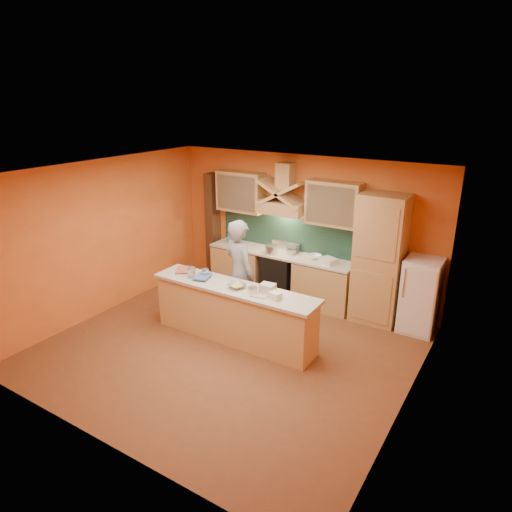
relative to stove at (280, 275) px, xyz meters
The scene contains 36 objects.
floor 2.27m from the stove, 82.23° to the right, with size 5.50×5.00×0.01m, color brown.
ceiling 3.23m from the stove, 82.23° to the right, with size 5.50×5.00×0.01m, color white.
wall_back 1.04m from the stove, 45.00° to the left, with size 5.50×0.02×2.80m, color orange.
wall_front 4.80m from the stove, 86.35° to the right, with size 5.50×0.02×2.80m, color orange.
wall_left 3.43m from the stove, 138.08° to the right, with size 0.02×5.00×2.80m, color orange.
wall_right 3.88m from the stove, 35.80° to the right, with size 0.02×5.00×2.80m, color orange.
base_cabinet_left 0.95m from the stove, behind, with size 1.10×0.60×0.86m, color tan.
base_cabinet_right 0.95m from the stove, ahead, with size 1.10×0.60×0.86m, color tan.
counter_top 0.45m from the stove, behind, with size 3.00×0.62×0.04m, color beige.
stove is the anchor object (origin of this frame).
backsplash 0.85m from the stove, 90.00° to the left, with size 3.00×0.03×0.70m, color #173429.
range_hood 1.37m from the stove, 90.00° to the left, with size 0.92×0.50×0.24m, color tan.
hood_chimney 1.96m from the stove, 90.00° to the left, with size 0.30×0.30×0.50m, color tan.
upper_cabinet_left 1.85m from the stove, behind, with size 1.00×0.35×0.80m, color tan.
upper_cabinet_right 1.85m from the stove, ahead, with size 1.00×0.35×0.80m, color tan.
pantry_column 2.07m from the stove, ahead, with size 0.80×0.60×2.30m, color tan.
fridge 2.71m from the stove, ahead, with size 0.58×0.60×1.30m, color white.
trim_column_left 1.89m from the stove, behind, with size 0.20×0.30×2.30m, color #472816.
island_body 1.91m from the stove, 83.99° to the right, with size 2.80×0.55×0.88m, color #E1B773.
island_top 1.97m from the stove, 83.99° to the right, with size 2.90×0.62×0.05m, color beige.
person 1.47m from the stove, 91.14° to the right, with size 0.69×0.45×1.90m, color gray.
pot_large 0.57m from the stove, 136.16° to the right, with size 0.23×0.23×0.17m, color #B3B4BA.
pot_small 0.56m from the stove, 16.68° to the left, with size 0.21×0.21×0.13m, color #ACADB3.
soap_bottle_a 1.04m from the stove, behind, with size 0.08×0.08×0.17m, color silver.
soap_bottle_b 1.37m from the stove, behind, with size 0.10×0.10×0.26m, color teal.
bowl_back 0.88m from the stove, ahead, with size 0.24×0.24×0.07m, color white.
dish_rack 1.17m from the stove, ahead, with size 0.29×0.23×0.10m, color silver.
book_lower 2.20m from the stove, 118.78° to the right, with size 0.25×0.34×0.03m, color #B2553F.
book_upper 2.07m from the stove, 105.76° to the right, with size 0.24×0.33×0.02m, color #446C97.
jar_large 2.14m from the stove, 107.26° to the right, with size 0.14×0.14×0.18m, color silver.
jar_small 1.94m from the stove, 103.75° to the right, with size 0.11×0.11×0.13m, color silver.
kitchen_scale 2.16m from the stove, 72.76° to the right, with size 0.11×0.11×0.09m, color white.
mixing_bowl 2.01m from the stove, 81.76° to the right, with size 0.27×0.27×0.07m, color white.
cloth 2.17m from the stove, 69.82° to the right, with size 0.27×0.20×0.02m, color beige.
grocery_bag_a 2.07m from the stove, 66.70° to the right, with size 0.22×0.18×0.15m, color beige.
grocery_bag_b 2.27m from the stove, 63.02° to the right, with size 0.17×0.14×0.11m, color #ECE6C3.
Camera 1 is at (3.75, -5.21, 3.85)m, focal length 32.00 mm.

